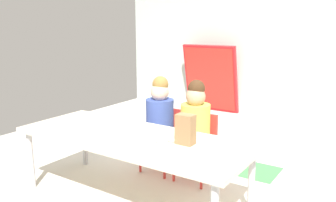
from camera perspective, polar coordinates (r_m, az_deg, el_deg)
ground_plane at (r=3.36m, az=4.01°, el=-12.28°), size 5.29×5.14×0.02m
back_wall at (r=5.44m, az=17.90°, el=11.58°), size 5.29×0.10×2.75m
craft_table at (r=2.76m, az=-5.91°, el=-6.46°), size 1.89×0.74×0.54m
seated_child_near_camera at (r=3.28m, az=-1.26°, el=-2.36°), size 0.32×0.31×0.92m
seated_child_middle_seat at (r=3.09m, az=4.55°, el=-3.33°), size 0.32×0.31×0.92m
folded_activity_table at (r=5.68m, az=6.92°, el=3.63°), size 0.90×0.29×1.09m
paper_bag_brown at (r=2.51m, az=2.87°, el=-4.62°), size 0.13×0.09×0.22m
paper_plate_near_edge at (r=2.57m, az=-2.68°, el=-6.73°), size 0.18×0.18×0.01m
paper_plate_center_table at (r=3.15m, az=-15.72°, el=-3.56°), size 0.18×0.18×0.01m
donut_powdered_on_plate at (r=2.56m, az=-2.69°, el=-6.33°), size 0.11×0.11×0.03m
donut_powdered_loose at (r=2.61m, az=0.90°, el=-6.17°), size 0.10×0.10×0.03m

